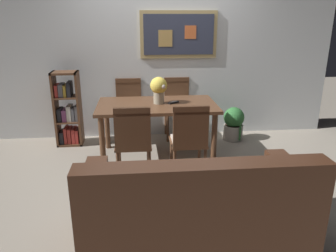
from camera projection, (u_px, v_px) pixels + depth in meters
The scene contains 12 objects.
ground_plane at pixel (171, 170), 4.06m from camera, with size 12.00×12.00×0.00m, color gray.
wall_back_with_painting at pixel (162, 51), 4.93m from camera, with size 5.20×0.14×2.60m.
dining_table at pixel (157, 111), 4.26m from camera, with size 1.52×0.88×0.73m.
dining_chair_far_left at pixel (129, 104), 4.96m from camera, with size 0.40×0.41×0.91m.
dining_chair_far_right at pixel (177, 103), 5.05m from camera, with size 0.40×0.41×0.91m.
dining_chair_near_left at pixel (133, 138), 3.57m from camera, with size 0.40×0.41×0.91m.
dining_chair_near_right at pixel (189, 137), 3.63m from camera, with size 0.40×0.41×0.91m.
leather_couch at pixel (195, 210), 2.65m from camera, with size 1.80×0.84×0.84m.
bookshelf at pixel (68, 112), 4.74m from camera, with size 0.36×0.28×1.07m.
potted_ivy at pixel (234, 123), 4.98m from camera, with size 0.31×0.32×0.51m.
flower_vase at pixel (159, 88), 4.19m from camera, with size 0.22×0.22×0.34m.
tv_remote at pixel (173, 102), 4.25m from camera, with size 0.15×0.12×0.02m.
Camera 1 is at (-0.39, -3.66, 1.80)m, focal length 35.28 mm.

